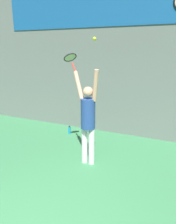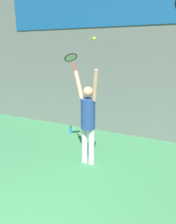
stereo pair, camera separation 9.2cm
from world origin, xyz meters
The scene contains 6 objects.
back_wall centered at (0.00, 4.62, 2.50)m, with size 18.00×0.10×5.00m.
sponsor_banner centered at (0.00, 4.56, 3.52)m, with size 7.47×0.02×0.97m.
tennis_player centered at (-0.15, 2.57, 1.05)m, with size 0.72×0.42×2.07m.
tennis_racket centered at (-0.71, 2.89, 2.25)m, with size 0.39×0.38×0.40m.
tennis_ball centered at (0.05, 2.44, 2.62)m, with size 0.07×0.07×0.07m.
water_bottle centered at (-1.37, 3.93, 0.11)m, with size 0.07×0.07×0.25m.
Camera 1 is at (1.67, -1.42, 2.42)m, focal length 35.00 mm.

